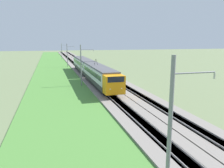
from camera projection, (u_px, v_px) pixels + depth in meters
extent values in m
cube|color=gray|center=(87.00, 75.00, 54.08)|extent=(240.00, 4.40, 0.30)
cube|color=gray|center=(103.00, 74.00, 55.24)|extent=(240.00, 4.40, 0.30)
cube|color=#4C4238|center=(87.00, 75.00, 54.08)|extent=(240.00, 1.57, 0.30)
cube|color=gray|center=(84.00, 74.00, 53.90)|extent=(240.00, 0.07, 0.15)
cube|color=gray|center=(89.00, 74.00, 54.19)|extent=(240.00, 0.07, 0.15)
cube|color=#4C4238|center=(103.00, 74.00, 55.24)|extent=(240.00, 1.57, 0.30)
cube|color=gray|center=(101.00, 73.00, 55.06)|extent=(240.00, 0.07, 0.15)
cube|color=gray|center=(105.00, 73.00, 55.34)|extent=(240.00, 0.07, 0.15)
cube|color=#4C8438|center=(60.00, 76.00, 52.34)|extent=(240.00, 12.59, 0.12)
cube|color=orange|center=(114.00, 84.00, 31.13)|extent=(2.03, 2.88, 2.63)
cube|color=black|center=(115.00, 79.00, 30.68)|extent=(1.46, 2.40, 0.79)
sphere|color=#F2EAC6|center=(110.00, 89.00, 30.08)|extent=(0.20, 0.20, 0.20)
sphere|color=#F2EAC6|center=(121.00, 88.00, 30.53)|extent=(0.20, 0.20, 0.20)
cube|color=#2D2D33|center=(99.00, 80.00, 40.50)|extent=(17.46, 3.00, 0.74)
cube|color=silver|center=(99.00, 73.00, 40.25)|extent=(17.46, 3.00, 1.89)
cube|color=black|center=(99.00, 72.00, 40.22)|extent=(16.06, 3.02, 0.80)
cube|color=#515156|center=(99.00, 67.00, 40.04)|extent=(17.46, 2.76, 0.25)
cube|color=black|center=(99.00, 83.00, 40.63)|extent=(16.58, 2.55, 0.55)
cylinder|color=black|center=(105.00, 90.00, 33.92)|extent=(0.86, 0.12, 0.86)
cylinder|color=black|center=(112.00, 90.00, 34.21)|extent=(0.86, 0.12, 0.86)
cube|color=#2D2D33|center=(83.00, 68.00, 58.49)|extent=(19.48, 3.00, 0.74)
cube|color=silver|center=(83.00, 63.00, 58.23)|extent=(19.48, 3.00, 1.89)
cube|color=black|center=(83.00, 62.00, 58.20)|extent=(17.92, 3.02, 0.80)
cube|color=#515156|center=(83.00, 59.00, 58.02)|extent=(19.48, 2.76, 0.25)
cube|color=black|center=(84.00, 70.00, 58.61)|extent=(18.51, 2.55, 0.55)
cylinder|color=black|center=(95.00, 62.00, 42.33)|extent=(0.06, 0.33, 1.08)
cylinder|color=black|center=(97.00, 62.00, 42.43)|extent=(0.06, 0.33, 1.08)
cube|color=black|center=(109.00, 95.00, 34.23)|extent=(0.10, 0.10, 0.00)
cylinder|color=slate|center=(170.00, 132.00, 10.96)|extent=(0.22, 0.22, 7.76)
cylinder|color=slate|center=(194.00, 73.00, 10.71)|extent=(0.08, 2.40, 0.08)
cylinder|color=#B2ADA8|center=(214.00, 76.00, 11.07)|extent=(0.10, 0.10, 0.30)
cylinder|color=slate|center=(81.00, 66.00, 40.66)|extent=(0.22, 0.22, 7.73)
cylinder|color=slate|center=(87.00, 50.00, 40.41)|extent=(0.08, 2.40, 0.08)
cylinder|color=#B2ADA8|center=(93.00, 51.00, 40.77)|extent=(0.10, 0.10, 0.30)
cylinder|color=slate|center=(67.00, 56.00, 70.36)|extent=(0.22, 0.22, 7.58)
cylinder|color=slate|center=(71.00, 46.00, 70.13)|extent=(0.08, 2.40, 0.08)
cylinder|color=#B2ADA8|center=(74.00, 47.00, 70.49)|extent=(0.10, 0.10, 0.30)
cylinder|color=slate|center=(62.00, 51.00, 100.06)|extent=(0.22, 0.22, 7.44)
cylinder|color=slate|center=(64.00, 45.00, 99.84)|extent=(0.08, 2.40, 0.08)
cylinder|color=#B2ADA8|center=(67.00, 46.00, 100.20)|extent=(0.10, 0.10, 0.30)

